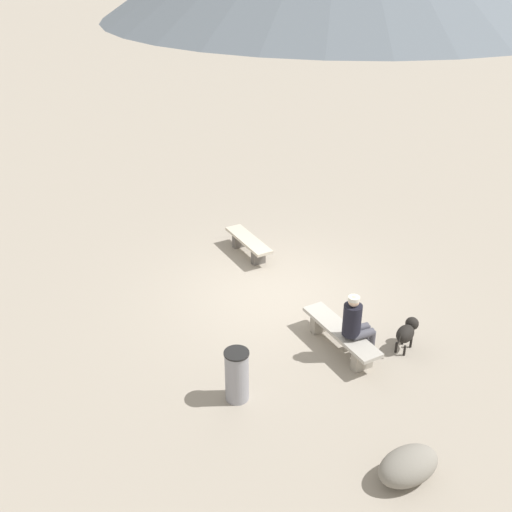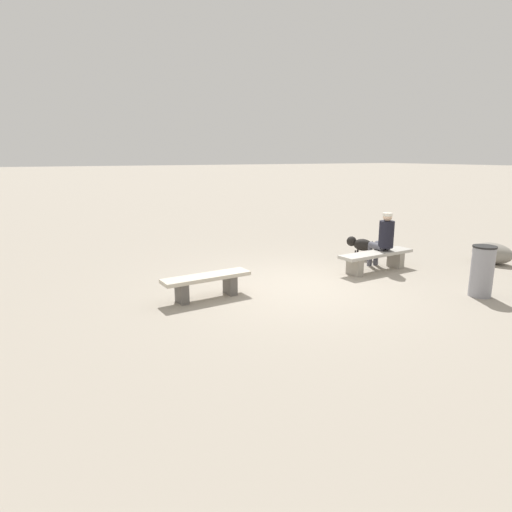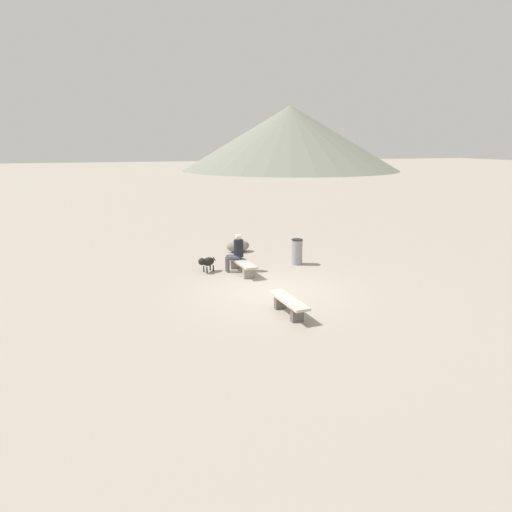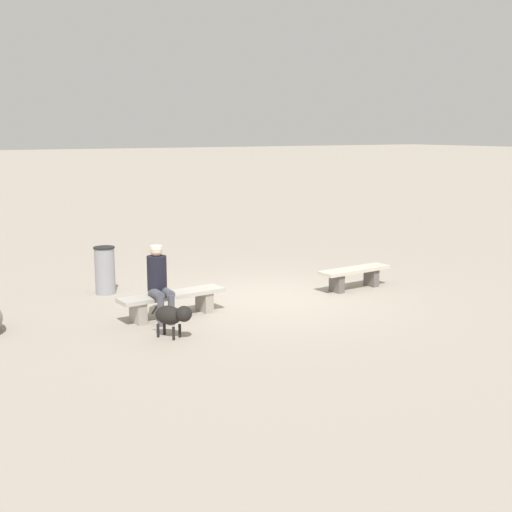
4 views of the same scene
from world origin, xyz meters
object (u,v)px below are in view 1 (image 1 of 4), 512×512
Objects in this scene: bench_right at (341,335)px; boulder at (408,466)px; bench_left at (248,243)px; seated_person at (356,322)px; dog at (407,331)px; trash_bin at (237,375)px.

bench_right is 3.03m from boulder.
bench_left is at bearing 176.31° from bench_right.
bench_right is 0.52m from seated_person.
dog reaches higher than bench_right.
bench_right is at bearing -157.09° from seated_person.
trash_bin is (0.42, -2.23, 0.17)m from bench_right.
dog is (4.49, 1.12, 0.06)m from bench_left.
seated_person is at bearing 138.79° from dog.
bench_right is 2.06× the size of trash_bin.
trash_bin is 2.93m from boulder.
dog is at bearing 88.91° from trash_bin.
bench_left is 1.28× the size of seated_person.
trash_bin is 0.97× the size of boulder.
bench_right is at bearing 126.64° from dog.
bench_left is at bearing -175.26° from seated_person.
trash_bin is (0.14, -2.33, -0.26)m from seated_person.
bench_right is 1.49× the size of seated_person.
trash_bin reaches higher than bench_right.
bench_left is at bearing 153.49° from trash_bin.
dog is at bearing 9.99° from bench_left.
trash_bin is at bearing 149.39° from dog.
seated_person reaches higher than boulder.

